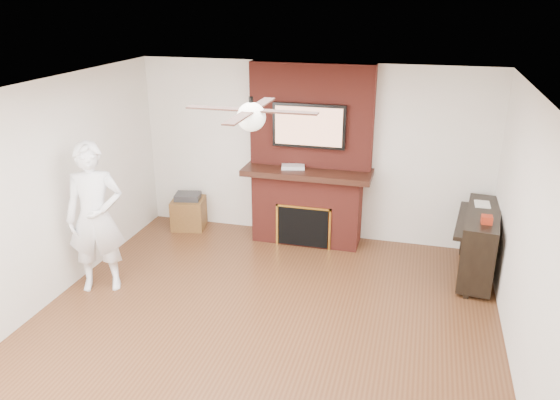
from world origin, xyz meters
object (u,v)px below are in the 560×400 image
(side_table, at_px, (189,212))
(piano, at_px, (479,242))
(fireplace, at_px, (309,173))
(person, at_px, (95,218))

(side_table, relative_size, piano, 0.41)
(fireplace, height_order, piano, fireplace)
(side_table, height_order, piano, piano)
(fireplace, relative_size, side_table, 4.50)
(piano, bearing_deg, fireplace, 173.15)
(side_table, bearing_deg, person, -109.25)
(person, distance_m, piano, 4.65)
(person, bearing_deg, piano, -3.88)
(person, relative_size, piano, 1.34)
(fireplace, height_order, side_table, fireplace)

